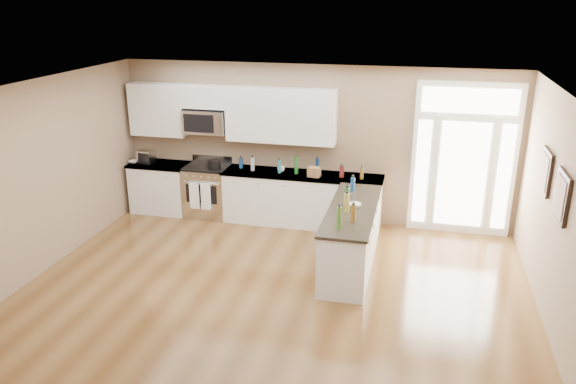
{
  "coord_description": "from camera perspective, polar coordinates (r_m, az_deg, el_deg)",
  "views": [
    {
      "loc": [
        1.81,
        -5.5,
        3.91
      ],
      "look_at": [
        0.0,
        2.0,
        1.19
      ],
      "focal_mm": 35.0,
      "sensor_mm": 36.0,
      "label": 1
    }
  ],
  "objects": [
    {
      "name": "toaster_oven",
      "position": [
        10.76,
        -14.2,
        3.49
      ],
      "size": [
        0.32,
        0.27,
        0.25
      ],
      "primitive_type": "cube",
      "rotation": [
        0.0,
        0.0,
        -0.17
      ],
      "color": "silver",
      "rests_on": "back_cabinet_left"
    },
    {
      "name": "back_cabinet_left",
      "position": [
        10.88,
        -12.73,
        0.32
      ],
      "size": [
        1.1,
        0.66,
        0.94
      ],
      "color": "silver",
      "rests_on": "ground"
    },
    {
      "name": "kitchen_range",
      "position": [
        10.5,
        -8.14,
        0.14
      ],
      "size": [
        0.79,
        0.69,
        1.08
      ],
      "color": "silver",
      "rests_on": "ground"
    },
    {
      "name": "wall_art_far",
      "position": [
        7.24,
        26.03,
        -0.39
      ],
      "size": [
        0.05,
        0.58,
        0.58
      ],
      "color": "black",
      "rests_on": "room_shell"
    },
    {
      "name": "room_shell",
      "position": [
        6.19,
        -4.38,
        -1.46
      ],
      "size": [
        8.0,
        8.0,
        8.0
      ],
      "color": "#8A7157",
      "rests_on": "ground"
    },
    {
      "name": "entry_door",
      "position": [
        9.83,
        17.39,
        3.14
      ],
      "size": [
        1.7,
        0.1,
        2.6
      ],
      "color": "white",
      "rests_on": "ground"
    },
    {
      "name": "cup_counter",
      "position": [
        9.95,
        -0.72,
        2.36
      ],
      "size": [
        0.15,
        0.15,
        0.1
      ],
      "primitive_type": "imported",
      "rotation": [
        0.0,
        0.0,
        -0.19
      ],
      "color": "white",
      "rests_on": "back_cabinet_right"
    },
    {
      "name": "cardboard_box",
      "position": [
        9.68,
        2.67,
        2.06
      ],
      "size": [
        0.23,
        0.18,
        0.17
      ],
      "primitive_type": "cube",
      "rotation": [
        0.0,
        0.0,
        -0.15
      ],
      "color": "brown",
      "rests_on": "back_cabinet_right"
    },
    {
      "name": "bowl_peninsula",
      "position": [
        8.36,
        6.84,
        -1.33
      ],
      "size": [
        0.21,
        0.21,
        0.05
      ],
      "primitive_type": "imported",
      "rotation": [
        0.0,
        0.0,
        0.22
      ],
      "color": "white",
      "rests_on": "peninsula_cabinet"
    },
    {
      "name": "wall_art_near",
      "position": [
        8.18,
        24.69,
        1.92
      ],
      "size": [
        0.05,
        0.58,
        0.58
      ],
      "color": "black",
      "rests_on": "room_shell"
    },
    {
      "name": "peninsula_cabinet",
      "position": [
        8.53,
        6.43,
        -4.76
      ],
      "size": [
        0.69,
        2.32,
        0.94
      ],
      "color": "silver",
      "rests_on": "ground"
    },
    {
      "name": "back_cabinet_right",
      "position": [
        10.02,
        1.39,
        -0.87
      ],
      "size": [
        2.85,
        0.66,
        0.94
      ],
      "color": "silver",
      "rests_on": "ground"
    },
    {
      "name": "upper_cabinet_short",
      "position": [
        10.21,
        -8.39,
        9.57
      ],
      "size": [
        0.82,
        0.33,
        0.4
      ],
      "primitive_type": "cube",
      "color": "silver",
      "rests_on": "room_shell"
    },
    {
      "name": "microwave",
      "position": [
        10.25,
        -8.35,
        7.11
      ],
      "size": [
        0.78,
        0.41,
        0.42
      ],
      "color": "silver",
      "rests_on": "room_shell"
    },
    {
      "name": "upper_cabinet_right",
      "position": [
        9.83,
        -0.75,
        7.77
      ],
      "size": [
        1.94,
        0.33,
        0.95
      ],
      "primitive_type": "cube",
      "color": "silver",
      "rests_on": "room_shell"
    },
    {
      "name": "bowl_left",
      "position": [
        10.87,
        -15.4,
        2.98
      ],
      "size": [
        0.2,
        0.2,
        0.04
      ],
      "primitive_type": "imported",
      "rotation": [
        0.0,
        0.0,
        -0.17
      ],
      "color": "white",
      "rests_on": "back_cabinet_left"
    },
    {
      "name": "counter_bottles",
      "position": [
        8.97,
        3.23,
        0.9
      ],
      "size": [
        2.37,
        2.44,
        0.32
      ],
      "color": "#19591E",
      "rests_on": "back_cabinet_right"
    },
    {
      "name": "upper_cabinet_left",
      "position": [
        10.63,
        -13.03,
        8.17
      ],
      "size": [
        1.04,
        0.33,
        0.95
      ],
      "primitive_type": "cube",
      "color": "silver",
      "rests_on": "room_shell"
    },
    {
      "name": "ground",
      "position": [
        6.98,
        -4.01,
        -14.68
      ],
      "size": [
        8.0,
        8.0,
        0.0
      ],
      "primitive_type": "plane",
      "color": "#593819"
    },
    {
      "name": "stockpot",
      "position": [
        10.15,
        -7.49,
        2.83
      ],
      "size": [
        0.26,
        0.26,
        0.18
      ],
      "primitive_type": "cylinder",
      "rotation": [
        0.0,
        0.0,
        0.13
      ],
      "color": "black",
      "rests_on": "kitchen_range"
    }
  ]
}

